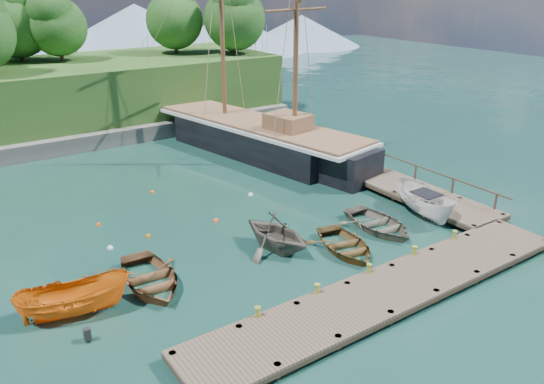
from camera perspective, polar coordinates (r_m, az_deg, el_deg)
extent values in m
plane|color=#14342C|center=(27.32, -0.27, -6.43)|extent=(160.00, 160.00, 0.00)
cube|color=#4B3B2F|center=(23.95, 12.70, -9.99)|extent=(20.00, 3.20, 0.12)
cube|color=#32261C|center=(24.03, 12.66, -10.32)|extent=(20.00, 3.20, 0.20)
cylinder|color=#32261C|center=(30.75, 27.08, -5.53)|extent=(0.28, 0.28, 1.10)
cylinder|color=#32261C|center=(20.44, -10.56, -17.82)|extent=(0.28, 0.28, 1.10)
cylinder|color=#32261C|center=(31.86, 23.10, -3.88)|extent=(0.28, 0.28, 1.10)
cube|color=#4B3B2F|center=(38.74, 8.09, 3.03)|extent=(3.20, 24.00, 0.12)
cube|color=#32261C|center=(38.79, 8.08, 2.81)|extent=(3.20, 24.00, 0.20)
cylinder|color=#32261C|center=(30.94, 20.79, -4.29)|extent=(0.28, 0.28, 1.10)
cylinder|color=#32261C|center=(32.97, 23.45, -3.07)|extent=(0.28, 0.28, 1.10)
cylinder|color=#32261C|center=(47.09, -2.70, 6.05)|extent=(0.28, 0.28, 1.10)
cylinder|color=#32261C|center=(48.44, -0.07, 6.53)|extent=(0.28, 0.28, 1.10)
cylinder|color=olive|center=(21.86, -1.53, -14.54)|extent=(0.26, 0.26, 0.45)
cylinder|color=olive|center=(23.31, 4.82, -12.02)|extent=(0.26, 0.26, 0.45)
cylinder|color=olive|center=(25.04, 10.26, -9.71)|extent=(0.26, 0.26, 0.45)
cylinder|color=olive|center=(26.98, 14.90, -7.64)|extent=(0.26, 0.26, 0.45)
cylinder|color=olive|center=(29.11, 18.85, -5.82)|extent=(0.26, 0.26, 0.45)
imported|color=brown|center=(25.17, -12.96, -9.76)|extent=(3.82, 5.12, 1.01)
imported|color=#5D564C|center=(27.54, 0.45, -6.18)|extent=(4.32, 4.77, 2.20)
imported|color=brown|center=(27.63, 7.86, -6.30)|extent=(3.95, 4.91, 0.90)
imported|color=#595448|center=(30.19, 11.32, -3.97)|extent=(3.55, 4.83, 0.97)
imported|color=orange|center=(24.03, -20.28, -12.34)|extent=(4.88, 2.73, 1.78)
imported|color=white|center=(32.53, 16.01, -2.46)|extent=(3.06, 5.33, 1.94)
cube|color=black|center=(42.21, -1.54, 5.19)|extent=(7.79, 15.84, 3.15)
cube|color=black|center=(49.44, -9.49, 7.43)|extent=(3.59, 5.20, 2.84)
cube|color=black|center=(36.76, 7.90, 2.39)|extent=(4.14, 4.50, 2.99)
cube|color=silver|center=(41.79, -1.56, 7.20)|extent=(8.77, 20.53, 0.25)
cube|color=brown|center=(41.72, -1.57, 7.53)|extent=(8.25, 20.02, 0.12)
cube|color=brown|center=(39.37, 1.74, 7.54)|extent=(3.00, 3.42, 1.20)
cylinder|color=brown|center=(51.69, -12.11, 11.27)|extent=(1.58, 6.81, 1.69)
cylinder|color=brown|center=(43.33, -5.48, 19.21)|extent=(0.36, 0.36, 16.75)
cylinder|color=brown|center=(37.77, 2.63, 17.85)|extent=(0.36, 0.36, 15.41)
cylinder|color=#8C7A59|center=(48.23, -10.58, 19.55)|extent=(2.31, 11.37, 9.73)
sphere|color=white|center=(28.85, -17.00, -5.85)|extent=(0.33, 0.33, 0.33)
sphere|color=#DF6400|center=(29.60, -13.18, -4.68)|extent=(0.28, 0.28, 0.28)
sphere|color=#F44E23|center=(30.73, -6.05, -3.16)|extent=(0.36, 0.36, 0.36)
sphere|color=white|center=(34.17, -2.31, -0.37)|extent=(0.33, 0.33, 0.33)
sphere|color=#E15414|center=(31.68, -18.13, -3.40)|extent=(0.29, 0.29, 0.29)
sphere|color=#F16000|center=(35.50, -12.75, -0.04)|extent=(0.28, 0.28, 0.28)
cube|color=#474744|center=(45.97, -26.19, 4.08)|extent=(50.00, 4.00, 1.40)
cylinder|color=#382616|center=(54.36, -3.95, 15.34)|extent=(0.36, 0.36, 1.40)
sphere|color=#174117|center=(54.12, -4.03, 18.07)|extent=(6.00, 6.00, 6.00)
cylinder|color=#382616|center=(52.86, -21.73, 13.70)|extent=(0.36, 0.36, 1.40)
sphere|color=#174117|center=(52.63, -22.09, 16.15)|extent=(5.13, 5.13, 5.13)
cylinder|color=#382616|center=(54.37, -25.37, 13.35)|extent=(0.36, 0.36, 1.40)
sphere|color=#174117|center=(54.13, -25.84, 16.07)|extent=(6.05, 6.05, 6.05)
cylinder|color=#382616|center=(55.31, -4.33, 15.44)|extent=(0.36, 0.36, 1.40)
sphere|color=#174117|center=(55.10, -4.40, 17.69)|extent=(4.77, 4.77, 4.77)
cylinder|color=#382616|center=(55.55, -10.26, 15.20)|extent=(0.36, 0.36, 1.40)
sphere|color=#174117|center=(55.32, -10.44, 17.70)|extent=(5.55, 5.55, 5.55)
cone|color=#728CA5|center=(96.30, -14.38, 16.35)|extent=(36.00, 36.00, 9.00)
cone|color=#728CA5|center=(104.01, -4.65, 16.76)|extent=(28.00, 28.00, 7.00)
cone|color=#728CA5|center=(92.23, -23.36, 14.74)|extent=(32.00, 32.00, 8.00)
cone|color=#728CA5|center=(113.42, 3.16, 16.98)|extent=(24.00, 24.00, 6.00)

